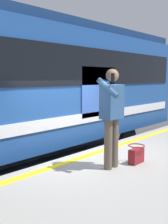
{
  "coord_description": "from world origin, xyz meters",
  "views": [
    {
      "loc": [
        4.01,
        3.75,
        2.56
      ],
      "look_at": [
        0.16,
        0.3,
        1.9
      ],
      "focal_mm": 42.98,
      "sensor_mm": 36.0,
      "label": 1
    }
  ],
  "objects": [
    {
      "name": "track_rail_near",
      "position": [
        0.0,
        -1.4,
        0.08
      ],
      "size": [
        17.34,
        0.08,
        0.16
      ],
      "primitive_type": "cube",
      "color": "slate",
      "rests_on": "ground"
    },
    {
      "name": "handbag",
      "position": [
        -0.19,
        1.28,
        1.16
      ],
      "size": [
        0.34,
        0.31,
        0.34
      ],
      "color": "maroon",
      "rests_on": "platform"
    },
    {
      "name": "safety_line",
      "position": [
        0.0,
        0.3,
        1.0
      ],
      "size": [
        13.07,
        0.16,
        0.01
      ],
      "primitive_type": "cube",
      "color": "yellow",
      "rests_on": "platform"
    },
    {
      "name": "passenger",
      "position": [
        0.32,
        1.07,
        2.01
      ],
      "size": [
        0.57,
        0.55,
        1.71
      ],
      "color": "brown",
      "rests_on": "platform"
    },
    {
      "name": "track_rail_far",
      "position": [
        0.0,
        -2.83,
        0.08
      ],
      "size": [
        17.34,
        0.08,
        0.16
      ],
      "primitive_type": "cube",
      "color": "slate",
      "rests_on": "ground"
    },
    {
      "name": "ground_plane",
      "position": [
        0.0,
        0.0,
        0.0
      ],
      "size": [
        24.35,
        24.35,
        0.0
      ],
      "primitive_type": "plane",
      "color": "#3D3D3F"
    }
  ]
}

